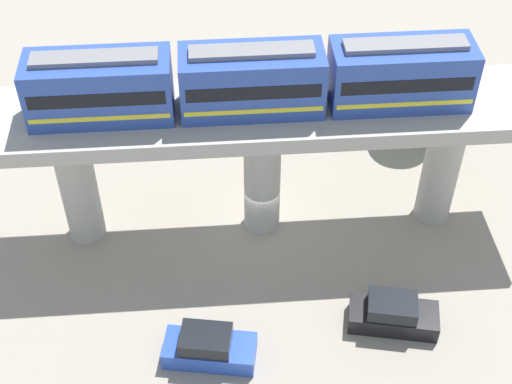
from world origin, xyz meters
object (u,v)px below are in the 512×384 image
object	(u,v)px
train	(252,81)
parked_car_black	(393,314)
parked_car_blue	(209,348)
tree_near_viaduct	(422,82)

from	to	relation	value
train	parked_car_black	world-z (taller)	train
parked_car_blue	train	bearing A→B (deg)	-7.01
train	parked_car_black	xyz separation A→B (m)	(-7.20, -6.16, -8.69)
train	tree_near_viaduct	size ratio (longest dim) A/B	3.61
train	parked_car_blue	bearing A→B (deg)	162.73
train	parked_car_blue	distance (m)	12.37
tree_near_viaduct	parked_car_blue	bearing A→B (deg)	139.76
parked_car_blue	tree_near_viaduct	distance (m)	20.57
parked_car_blue	parked_car_black	xyz separation A→B (m)	(1.22, -8.77, 0.00)
parked_car_black	train	bearing A→B (deg)	52.59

